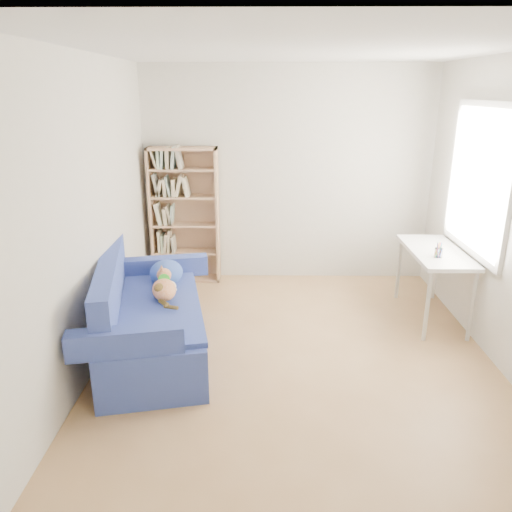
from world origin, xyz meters
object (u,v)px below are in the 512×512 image
Objects in this scene: sofa at (147,318)px; pen_cup at (439,252)px; desk at (435,257)px; bookshelf at (185,221)px.

sofa is 2.85m from pen_cup.
pen_cup is at bearing -104.70° from desk.
sofa is 13.17× the size of pen_cup.
pen_cup is at bearing -0.53° from sofa.
pen_cup reaches higher than desk.
bookshelf is at bearing 75.60° from sofa.
pen_cup reaches higher than sofa.
desk is (2.81, 0.76, 0.34)m from sofa.
bookshelf is 2.97m from pen_cup.
bookshelf reaches higher than desk.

